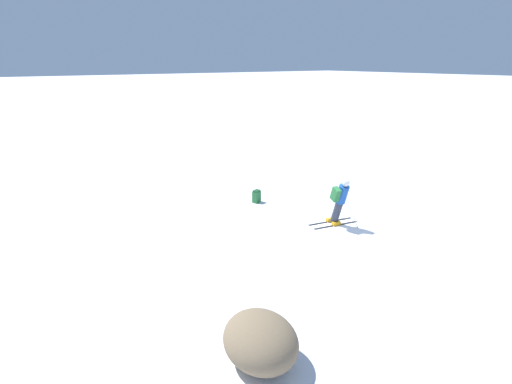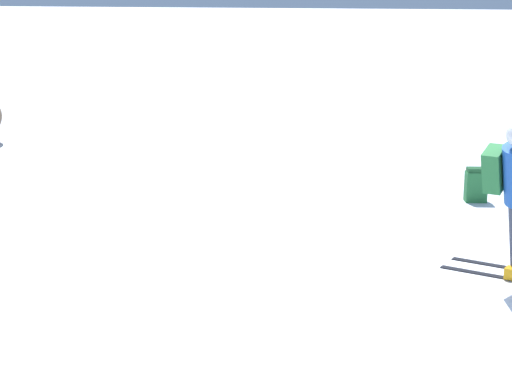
{
  "view_description": "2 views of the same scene",
  "coord_description": "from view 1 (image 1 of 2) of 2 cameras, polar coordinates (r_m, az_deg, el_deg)",
  "views": [
    {
      "loc": [
        -8.39,
        9.44,
        5.3
      ],
      "look_at": [
        1.29,
        2.56,
        1.37
      ],
      "focal_mm": 28.0,
      "sensor_mm": 36.0,
      "label": 1
    },
    {
      "loc": [
        -8.82,
        -0.41,
        2.97
      ],
      "look_at": [
        -1.05,
        2.54,
        1.02
      ],
      "focal_mm": 60.0,
      "sensor_mm": 36.0,
      "label": 2
    }
  ],
  "objects": [
    {
      "name": "ground_plane",
      "position": [
        13.69,
        11.98,
        -4.87
      ],
      "size": [
        300.0,
        300.0,
        0.0
      ],
      "primitive_type": "plane",
      "color": "white"
    },
    {
      "name": "skier",
      "position": [
        13.3,
        11.88,
        -1.05
      ],
      "size": [
        1.26,
        1.76,
        1.79
      ],
      "rotation": [
        0.0,
        0.0,
        -0.21
      ],
      "color": "black",
      "rests_on": "ground"
    },
    {
      "name": "spare_backpack",
      "position": [
        15.56,
        0.08,
        -0.63
      ],
      "size": [
        0.3,
        0.35,
        0.5
      ],
      "rotation": [
        0.0,
        0.0,
        1.89
      ],
      "color": "#236633",
      "rests_on": "ground"
    },
    {
      "name": "exposed_boulder_0",
      "position": [
        7.67,
        0.64,
        -20.5
      ],
      "size": [
        1.52,
        1.29,
        0.99
      ],
      "primitive_type": "ellipsoid",
      "color": "#7A664C",
      "rests_on": "ground"
    }
  ]
}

